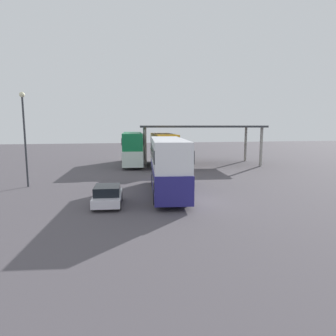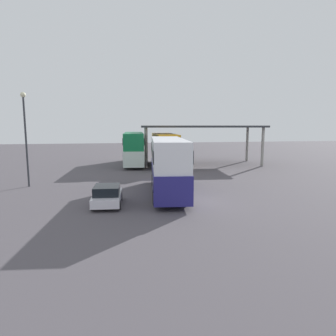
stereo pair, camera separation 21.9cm
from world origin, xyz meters
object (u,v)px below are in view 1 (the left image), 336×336
Objects in this scene: double_decker_main at (168,164)px; lamppost_tall at (24,128)px; double_decker_mid_row at (163,148)px; double_decker_near_canopy at (133,147)px; parked_hatchback at (108,195)px.

double_decker_main is 1.32× the size of lamppost_tall.
double_decker_main is at bearing 174.27° from double_decker_mid_row.
double_decker_near_canopy is at bearing 66.02° from double_decker_mid_row.
double_decker_near_canopy is 1.03× the size of double_decker_mid_row.
lamppost_tall is (-13.67, -10.95, 2.72)m from double_decker_mid_row.
lamppost_tall reaches higher than double_decker_near_canopy.
double_decker_main is at bearing -55.28° from parked_hatchback.
lamppost_tall is at bearing 73.68° from double_decker_main.
double_decker_mid_row is at bearing -2.23° from double_decker_main.
parked_hatchback is at bearing -47.31° from lamppost_tall.
parked_hatchback is 0.36× the size of double_decker_mid_row.
parked_hatchback is at bearing 126.92° from double_decker_main.
lamppost_tall reaches higher than parked_hatchback.
parked_hatchback is 0.48× the size of lamppost_tall.
lamppost_tall reaches higher than double_decker_mid_row.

